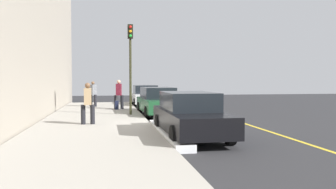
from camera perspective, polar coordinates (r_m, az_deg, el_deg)
name	(u,v)px	position (r m, az deg, el deg)	size (l,w,h in m)	color
ground_plane	(178,129)	(13.33, 1.75, -5.82)	(56.00, 56.00, 0.00)	#28282B
sidewalk	(92,129)	(13.06, -12.65, -5.73)	(28.00, 4.60, 0.15)	#A39E93
lane_stripe_centre	(255,127)	(14.33, 14.43, -5.30)	(28.00, 0.14, 0.01)	gold
snow_bank_curb	(168,133)	(11.67, -0.06, -6.48)	(5.65, 0.56, 0.22)	white
parked_car_white	(145,96)	(24.80, -3.85, -0.18)	(4.36, 1.91, 1.51)	black
parked_car_green	(158,101)	(18.20, -1.66, -1.16)	(4.81, 2.02, 1.51)	black
parked_car_black	(190,115)	(11.37, 3.69, -3.42)	(4.80, 1.93, 1.51)	black
pedestrian_grey_coat	(93,93)	(22.87, -12.53, 0.24)	(0.53, 0.49, 1.66)	black
pedestrian_burgundy_coat	(119,93)	(20.73, -8.31, 0.18)	(0.52, 0.58, 1.76)	black
pedestrian_tan_coat	(88,102)	(13.87, -13.39, -1.26)	(0.46, 0.55, 1.66)	black
traffic_light_pole	(130,54)	(17.29, -6.37, 6.78)	(0.35, 0.26, 4.56)	#2D2D19
rolling_suitcase	(117,105)	(20.40, -8.65, -1.77)	(0.34, 0.22, 0.87)	#191E38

